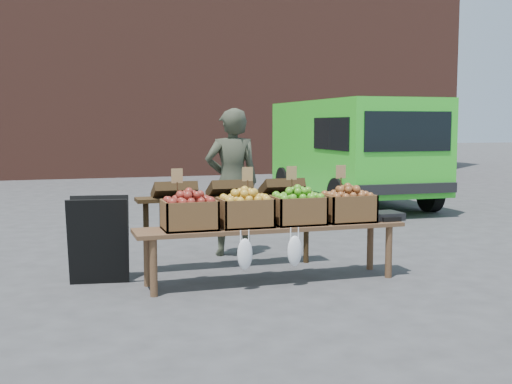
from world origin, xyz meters
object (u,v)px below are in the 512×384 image
object	(u,v)px
crate_russet_pears	(245,212)
weighing_scale	(384,216)
crate_red_apples	(297,210)
vendor	(232,182)
back_table	(229,221)
chalkboard_sign	(99,240)
crate_green_apples	(347,208)
delivery_van	(352,153)
crate_golden_apples	(189,215)
display_bench	(271,254)

from	to	relation	value
crate_russet_pears	weighing_scale	world-z (taller)	crate_russet_pears
crate_red_apples	weighing_scale	distance (m)	0.98
vendor	back_table	size ratio (longest dim) A/B	0.83
chalkboard_sign	crate_green_apples	size ratio (longest dim) A/B	1.74
vendor	chalkboard_sign	xyz separation A→B (m)	(-1.62, -0.94, -0.44)
delivery_van	crate_russet_pears	distance (m)	6.61
back_table	crate_golden_apples	bearing A→B (deg)	-129.37
weighing_scale	crate_golden_apples	bearing A→B (deg)	180.00
vendor	display_bench	bearing A→B (deg)	96.72
chalkboard_sign	crate_red_apples	world-z (taller)	chalkboard_sign
vendor	crate_green_apples	xyz separation A→B (m)	(0.84, -1.39, -0.17)
chalkboard_sign	crate_red_apples	size ratio (longest dim) A/B	1.74
crate_red_apples	crate_green_apples	xyz separation A→B (m)	(0.55, 0.00, 0.00)
delivery_van	crate_green_apples	xyz separation A→B (m)	(-2.70, -5.40, -0.29)
crate_golden_apples	crate_red_apples	world-z (taller)	same
delivery_van	chalkboard_sign	xyz separation A→B (m)	(-5.16, -4.95, -0.57)
display_bench	crate_green_apples	bearing A→B (deg)	0.00
back_table	crate_golden_apples	world-z (taller)	back_table
display_bench	weighing_scale	bearing A→B (deg)	0.00
back_table	crate_red_apples	xyz separation A→B (m)	(0.51, -0.72, 0.19)
chalkboard_sign	display_bench	world-z (taller)	chalkboard_sign
crate_golden_apples	crate_green_apples	size ratio (longest dim) A/B	1.00
vendor	chalkboard_sign	world-z (taller)	vendor
crate_red_apples	crate_green_apples	size ratio (longest dim) A/B	1.00
back_table	crate_green_apples	xyz separation A→B (m)	(1.06, -0.72, 0.19)
crate_russet_pears	crate_red_apples	xyz separation A→B (m)	(0.55, 0.00, 0.00)
vendor	crate_russet_pears	distance (m)	1.43
crate_golden_apples	crate_green_apples	bearing A→B (deg)	0.00
chalkboard_sign	crate_russet_pears	xyz separation A→B (m)	(1.36, -0.46, 0.28)
chalkboard_sign	crate_green_apples	xyz separation A→B (m)	(2.46, -0.46, 0.28)
crate_golden_apples	crate_russet_pears	xyz separation A→B (m)	(0.55, 0.00, 0.00)
chalkboard_sign	crate_red_apples	xyz separation A→B (m)	(1.91, -0.46, 0.28)
vendor	display_bench	size ratio (longest dim) A/B	0.65
crate_russet_pears	crate_green_apples	world-z (taller)	same
display_bench	crate_golden_apples	distance (m)	0.93
back_table	crate_golden_apples	xyz separation A→B (m)	(-0.59, -0.72, 0.19)
crate_red_apples	crate_green_apples	distance (m)	0.55
delivery_van	back_table	xyz separation A→B (m)	(-3.76, -4.68, -0.48)
delivery_van	chalkboard_sign	distance (m)	7.17
back_table	crate_golden_apples	size ratio (longest dim) A/B	4.20
crate_green_apples	chalkboard_sign	bearing A→B (deg)	169.50
vendor	crate_golden_apples	xyz separation A→B (m)	(-0.81, -1.39, -0.17)
crate_golden_apples	weighing_scale	size ratio (longest dim) A/B	1.47
delivery_van	crate_green_apples	bearing A→B (deg)	-115.79
display_bench	weighing_scale	world-z (taller)	weighing_scale
crate_russet_pears	crate_red_apples	size ratio (longest dim) A/B	1.00
display_bench	crate_green_apples	xyz separation A→B (m)	(0.82, 0.00, 0.42)
display_bench	crate_russet_pears	bearing A→B (deg)	180.00
crate_russet_pears	crate_green_apples	distance (m)	1.10
back_table	crate_green_apples	world-z (taller)	back_table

